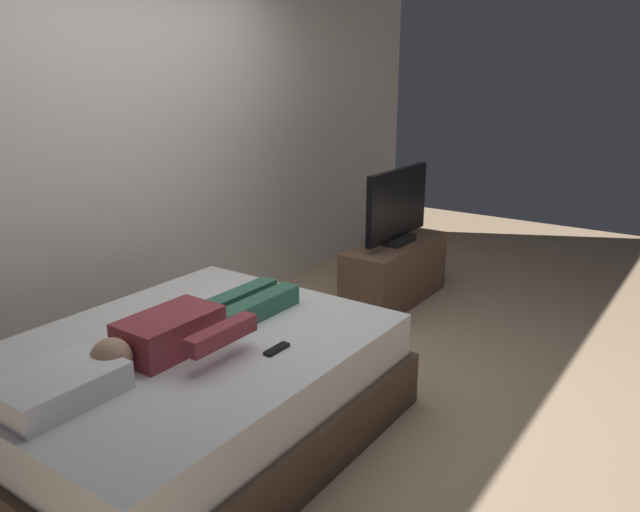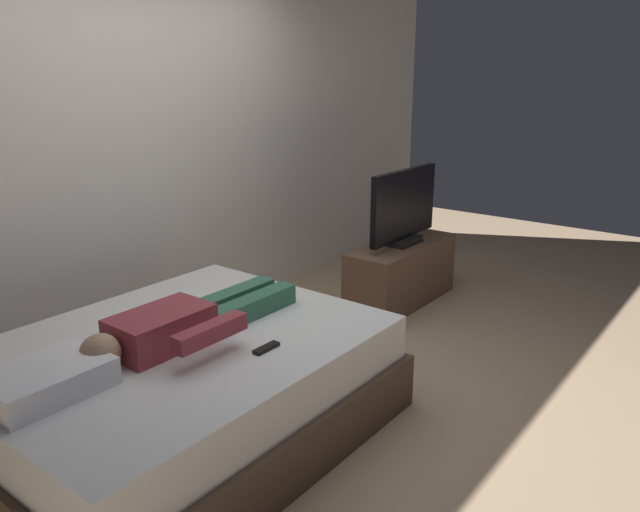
{
  "view_description": "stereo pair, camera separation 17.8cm",
  "coord_description": "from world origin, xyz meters",
  "px_view_note": "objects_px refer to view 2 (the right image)",
  "views": [
    {
      "loc": [
        -2.63,
        -1.79,
        1.81
      ],
      "look_at": [
        0.4,
        0.32,
        0.69
      ],
      "focal_mm": 34.26,
      "sensor_mm": 36.0,
      "label": 1
    },
    {
      "loc": [
        -2.53,
        -1.94,
        1.81
      ],
      "look_at": [
        0.4,
        0.32,
        0.69
      ],
      "focal_mm": 34.26,
      "sensor_mm": 36.0,
      "label": 2
    }
  ],
  "objects_px": {
    "pillow": "(46,380)",
    "tv_stand": "(401,273)",
    "remote": "(266,348)",
    "tv": "(404,208)",
    "bed": "(181,388)",
    "person": "(185,323)"
  },
  "relations": [
    {
      "from": "bed",
      "to": "tv",
      "type": "relative_size",
      "value": 2.26
    },
    {
      "from": "tv",
      "to": "bed",
      "type": "bearing_deg",
      "value": -178.23
    },
    {
      "from": "person",
      "to": "tv",
      "type": "bearing_deg",
      "value": 2.59
    },
    {
      "from": "remote",
      "to": "tv",
      "type": "bearing_deg",
      "value": 13.33
    },
    {
      "from": "remote",
      "to": "tv_stand",
      "type": "height_order",
      "value": "remote"
    },
    {
      "from": "person",
      "to": "remote",
      "type": "relative_size",
      "value": 8.4
    },
    {
      "from": "person",
      "to": "tv_stand",
      "type": "xyz_separation_m",
      "value": [
        2.3,
        0.1,
        -0.37
      ]
    },
    {
      "from": "bed",
      "to": "pillow",
      "type": "bearing_deg",
      "value": 180.0
    },
    {
      "from": "remote",
      "to": "tv",
      "type": "relative_size",
      "value": 0.17
    },
    {
      "from": "person",
      "to": "tv_stand",
      "type": "distance_m",
      "value": 2.33
    },
    {
      "from": "person",
      "to": "remote",
      "type": "height_order",
      "value": "person"
    },
    {
      "from": "person",
      "to": "tv_stand",
      "type": "bearing_deg",
      "value": 2.59
    },
    {
      "from": "pillow",
      "to": "remote",
      "type": "xyz_separation_m",
      "value": [
        0.85,
        -0.44,
        -0.05
      ]
    },
    {
      "from": "pillow",
      "to": "tv_stand",
      "type": "xyz_separation_m",
      "value": [
        3.0,
        0.07,
        -0.35
      ]
    },
    {
      "from": "remote",
      "to": "tv_stand",
      "type": "distance_m",
      "value": 2.23
    },
    {
      "from": "bed",
      "to": "remote",
      "type": "relative_size",
      "value": 13.25
    },
    {
      "from": "tv_stand",
      "to": "tv",
      "type": "height_order",
      "value": "tv"
    },
    {
      "from": "pillow",
      "to": "remote",
      "type": "relative_size",
      "value": 3.2
    },
    {
      "from": "pillow",
      "to": "remote",
      "type": "distance_m",
      "value": 0.96
    },
    {
      "from": "person",
      "to": "tv_stand",
      "type": "height_order",
      "value": "person"
    },
    {
      "from": "pillow",
      "to": "person",
      "type": "xyz_separation_m",
      "value": [
        0.7,
        -0.03,
        0.02
      ]
    },
    {
      "from": "bed",
      "to": "person",
      "type": "xyz_separation_m",
      "value": [
        0.03,
        -0.03,
        0.36
      ]
    }
  ]
}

